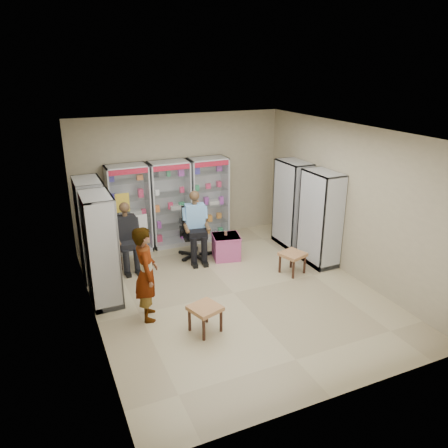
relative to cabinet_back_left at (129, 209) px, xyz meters
name	(u,v)px	position (x,y,z in m)	size (l,w,h in m)	color
floor	(234,293)	(1.30, -2.73, -1.00)	(6.00, 6.00, 0.00)	tan
room_shell	(234,192)	(1.30, -2.73, 0.97)	(5.02, 6.02, 3.01)	tan
cabinet_back_left	(129,209)	(0.00, 0.00, 0.00)	(0.90, 0.50, 2.00)	#AAACB1
cabinet_back_mid	(170,204)	(0.95, 0.00, 0.00)	(0.90, 0.50, 2.00)	#AAADB1
cabinet_back_right	(208,199)	(1.90, 0.00, 0.00)	(0.90, 0.50, 2.00)	#AAADB1
cabinet_right_far	(292,204)	(3.53, -1.13, 0.00)	(0.50, 0.90, 2.00)	silver
cabinet_right_near	(320,219)	(3.53, -2.23, 0.00)	(0.50, 0.90, 2.00)	#A7AAAF
cabinet_left_far	(92,229)	(-0.93, -0.93, 0.00)	(0.50, 0.90, 2.00)	#A7AAAE
cabinet_left_near	(101,250)	(-0.93, -2.03, 0.00)	(0.50, 0.90, 2.00)	#ADB0B5
wooden_chair	(127,245)	(-0.25, -0.73, -0.53)	(0.42, 0.42, 0.94)	black
seated_customer	(127,237)	(-0.25, -0.78, -0.33)	(0.44, 0.60, 1.34)	black
office_chair	(194,233)	(1.21, -0.88, -0.43)	(0.62, 0.62, 1.13)	black
seated_shopkeeper	(195,227)	(1.21, -0.93, -0.28)	(0.47, 0.66, 1.44)	#76C0EB
pink_trunk	(226,247)	(1.81, -1.24, -0.73)	(0.55, 0.53, 0.53)	#B64979
tea_glass	(226,233)	(1.82, -1.21, -0.42)	(0.07, 0.07, 0.10)	#502706
woven_stool_a	(292,263)	(2.76, -2.45, -0.78)	(0.45, 0.45, 0.45)	#9B7041
woven_stool_b	(205,319)	(0.36, -3.66, -0.78)	(0.45, 0.45, 0.45)	#A67046
standing_man	(146,274)	(-0.36, -2.89, -0.18)	(0.60, 0.39, 1.63)	#949497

